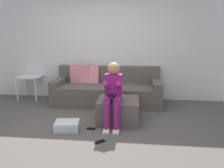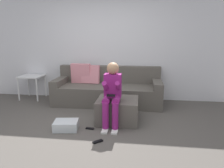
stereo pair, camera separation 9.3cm
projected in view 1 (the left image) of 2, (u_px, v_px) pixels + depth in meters
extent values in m
plane|color=#544F49|center=(84.00, 134.00, 3.39)|extent=(7.71, 7.71, 0.00)
cube|color=silver|center=(103.00, 47.00, 5.20)|extent=(5.93, 0.10, 2.56)
cube|color=#59544C|center=(107.00, 94.00, 4.92)|extent=(2.45, 0.93, 0.43)
cube|color=#59544C|center=(109.00, 74.00, 5.17)|extent=(2.45, 0.21, 0.40)
cube|color=#59544C|center=(60.00, 81.00, 4.97)|extent=(0.20, 0.93, 0.14)
cube|color=#59544C|center=(157.00, 84.00, 4.73)|extent=(0.20, 0.93, 0.14)
cube|color=pink|center=(80.00, 74.00, 5.07)|extent=(0.47, 0.16, 0.47)
cube|color=pink|center=(90.00, 74.00, 5.05)|extent=(0.45, 0.19, 0.45)
cube|color=#59544C|center=(118.00, 110.00, 3.89)|extent=(0.74, 0.68, 0.42)
cube|color=#8C1E72|center=(114.00, 86.00, 3.71)|extent=(0.30, 0.20, 0.42)
sphere|color=tan|center=(114.00, 68.00, 3.64)|extent=(0.21, 0.21, 0.21)
cylinder|color=#8C1E72|center=(108.00, 99.00, 3.60)|extent=(0.13, 0.33, 0.13)
cylinder|color=#8C1E72|center=(107.00, 115.00, 3.49)|extent=(0.11, 0.11, 0.45)
cube|color=white|center=(106.00, 130.00, 3.49)|extent=(0.10, 0.22, 0.03)
cylinder|color=#8C1E72|center=(107.00, 88.00, 3.59)|extent=(0.08, 0.36, 0.28)
cylinder|color=#8C1E72|center=(117.00, 100.00, 3.59)|extent=(0.13, 0.33, 0.13)
cylinder|color=#8C1E72|center=(116.00, 116.00, 3.47)|extent=(0.11, 0.11, 0.45)
cube|color=white|center=(116.00, 131.00, 3.47)|extent=(0.10, 0.22, 0.03)
cylinder|color=#8C1E72|center=(119.00, 87.00, 3.58)|extent=(0.08, 0.33, 0.27)
cube|color=black|center=(112.00, 95.00, 3.49)|extent=(0.14, 0.06, 0.03)
cube|color=silver|center=(67.00, 126.00, 3.53)|extent=(0.44, 0.36, 0.15)
cube|color=white|center=(30.00, 77.00, 5.22)|extent=(0.54, 0.53, 0.03)
cylinder|color=white|center=(17.00, 90.00, 5.08)|extent=(0.04, 0.04, 0.55)
cylinder|color=white|center=(36.00, 91.00, 5.03)|extent=(0.04, 0.04, 0.55)
cylinder|color=white|center=(27.00, 86.00, 5.54)|extent=(0.04, 0.04, 0.55)
cylinder|color=white|center=(44.00, 86.00, 5.49)|extent=(0.04, 0.04, 0.55)
cube|color=black|center=(100.00, 142.00, 3.12)|extent=(0.16, 0.14, 0.02)
cube|color=black|center=(91.00, 129.00, 3.56)|extent=(0.15, 0.06, 0.02)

